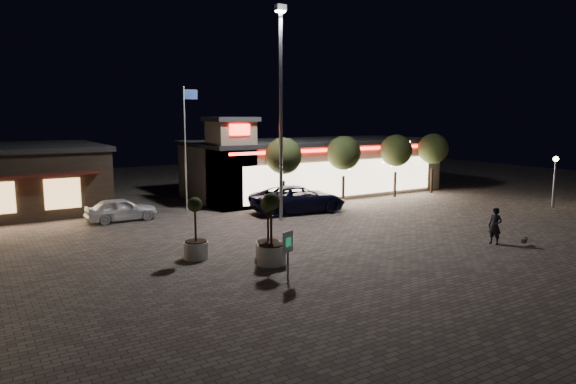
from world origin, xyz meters
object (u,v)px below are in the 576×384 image
white_sedan (121,209)px  planter_mid (268,240)px  pickup_truck (298,199)px  planter_left (196,240)px  valet_sign (288,246)px  pedestrian (495,226)px

white_sedan → planter_mid: planter_mid is taller
pickup_truck → planter_left: planter_left is taller
white_sedan → valet_sign: bearing=-170.2°
pickup_truck → planter_mid: (-7.03, -8.43, -0.03)m
planter_left → planter_mid: bearing=-32.1°
pedestrian → planter_mid: bearing=-118.5°
white_sedan → planter_mid: (3.42, -11.61, 0.14)m
planter_mid → pedestrian: bearing=-18.9°
pedestrian → valet_sign: 11.47m
white_sedan → planter_left: bearing=-175.9°
white_sedan → planter_mid: bearing=-163.7°
pedestrian → valet_sign: valet_sign is taller
pedestrian → planter_mid: size_ratio=0.66×
pedestrian → planter_left: size_ratio=0.67×
planter_left → planter_mid: (2.68, -1.68, 0.00)m
pedestrian → valet_sign: (-11.45, 0.60, 0.43)m
pickup_truck → white_sedan: 10.93m
pedestrian → planter_mid: planter_mid is taller
pedestrian → planter_mid: 11.19m
white_sedan → planter_left: (0.74, -9.93, 0.14)m
pickup_truck → planter_mid: planter_mid is taller
valet_sign → pickup_truck: bearing=55.4°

